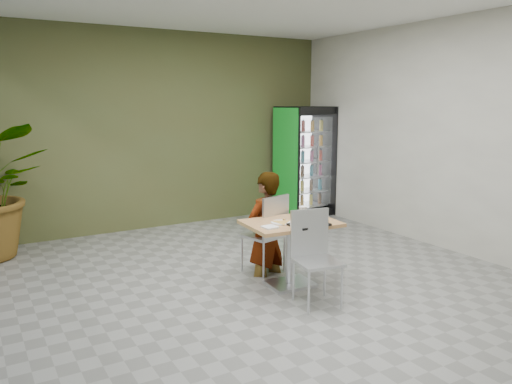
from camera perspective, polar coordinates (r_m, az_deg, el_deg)
ground at (r=5.56m, az=2.30°, el=-11.56°), size 7.00×7.00×0.00m
room_envelope at (r=5.18m, az=2.43°, el=5.10°), size 6.00×7.00×3.20m
dining_table at (r=5.63m, az=3.98°, el=-5.50°), size 1.05×0.77×0.75m
chair_far at (r=6.00m, az=1.55°, el=-4.14°), size 0.53×0.53×0.98m
chair_near at (r=5.22m, az=6.57°, el=-6.50°), size 0.50×0.50×0.97m
seated_woman at (r=6.05m, az=1.08°, el=-4.95°), size 0.65×0.50×1.55m
pizza_plate at (r=5.50m, az=2.92°, el=-3.40°), size 0.33×0.31×0.03m
soda_cup at (r=5.65m, az=5.38°, el=-2.46°), size 0.09×0.09×0.16m
napkin_stack at (r=5.29m, az=1.60°, el=-4.03°), size 0.15×0.15×0.02m
cafeteria_tray at (r=5.42m, az=6.08°, el=-3.71°), size 0.42×0.31×0.02m
beverage_fridge at (r=9.14m, az=5.67°, el=3.49°), size 0.97×0.78×1.98m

